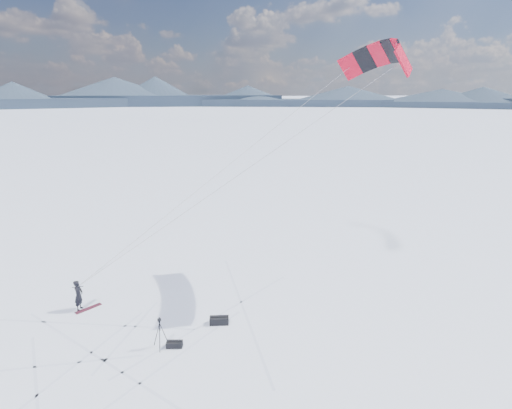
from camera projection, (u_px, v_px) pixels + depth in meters
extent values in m
plane|color=white|center=(130.00, 340.00, 19.40)|extent=(1800.00, 1800.00, 0.00)
cube|color=#1F2B3D|center=(435.00, 103.00, 300.46)|extent=(147.80, 124.57, 5.51)
cone|color=#1F2B3D|center=(435.00, 99.00, 299.75)|extent=(89.40, 89.40, 8.00)
cube|color=#1F2B3D|center=(294.00, 102.00, 326.00)|extent=(156.56, 89.15, 5.51)
cone|color=#1F2B3D|center=(295.00, 98.00, 325.29)|extent=(80.64, 80.64, 8.00)
cube|color=#1F2B3D|center=(162.00, 102.00, 321.45)|extent=(150.00, 45.00, 5.51)
cone|color=#1F2B3D|center=(162.00, 98.00, 320.74)|extent=(64.00, 64.00, 8.00)
cube|color=#1F2B3D|center=(12.00, 103.00, 287.26)|extent=(156.56, 89.15, 5.51)
cone|color=#1F2B3D|center=(11.00, 99.00, 286.55)|extent=(80.64, 80.64, 8.00)
cube|color=silver|center=(42.00, 372.00, 17.14)|extent=(3.52, 7.29, 0.01)
cube|color=silver|center=(95.00, 336.00, 19.65)|extent=(6.45, 7.79, 0.01)
cube|color=silver|center=(136.00, 308.00, 22.16)|extent=(11.66, 3.07, 0.01)
cube|color=silver|center=(171.00, 373.00, 17.10)|extent=(1.27, 5.91, 0.01)
cube|color=silver|center=(208.00, 337.00, 19.61)|extent=(6.52, 4.83, 0.01)
cube|color=silver|center=(237.00, 309.00, 22.12)|extent=(8.85, 4.87, 0.01)
cube|color=silver|center=(66.00, 368.00, 17.41)|extent=(5.61, 2.36, 0.01)
imported|color=black|center=(80.00, 309.00, 22.06)|extent=(0.51, 0.66, 1.61)
cube|color=maroon|center=(88.00, 308.00, 22.13)|extent=(1.26, 1.04, 0.04)
cylinder|color=black|center=(164.00, 334.00, 18.75)|extent=(0.39, 0.18, 1.21)
cylinder|color=black|center=(157.00, 334.00, 18.73)|extent=(0.34, 0.27, 1.21)
cylinder|color=black|center=(160.00, 338.00, 18.47)|extent=(0.08, 0.41, 1.21)
cylinder|color=black|center=(160.00, 327.00, 18.54)|extent=(0.04, 0.04, 0.37)
cube|color=black|center=(159.00, 322.00, 18.48)|extent=(0.10, 0.10, 0.05)
cube|color=black|center=(159.00, 320.00, 18.46)|extent=(0.16, 0.14, 0.10)
cylinder|color=black|center=(159.00, 319.00, 18.55)|extent=(0.07, 0.10, 0.07)
cube|color=black|center=(219.00, 320.00, 20.68)|extent=(0.97, 0.56, 0.34)
cylinder|color=black|center=(219.00, 317.00, 20.63)|extent=(0.87, 0.22, 0.09)
cube|color=black|center=(174.00, 344.00, 18.81)|extent=(0.76, 0.47, 0.26)
cylinder|color=black|center=(174.00, 341.00, 18.77)|extent=(0.67, 0.21, 0.08)
cube|color=red|center=(403.00, 60.00, 19.92)|extent=(1.42, 0.83, 1.59)
cube|color=black|center=(404.00, 54.00, 20.69)|extent=(1.25, 0.97, 1.47)
cube|color=red|center=(400.00, 51.00, 21.60)|extent=(1.05, 1.04, 1.34)
cube|color=black|center=(391.00, 51.00, 22.58)|extent=(0.91, 1.05, 1.19)
cube|color=red|center=(379.00, 54.00, 23.54)|extent=(1.12, 1.03, 1.34)
cube|color=black|center=(365.00, 60.00, 24.42)|extent=(1.31, 0.95, 1.47)
cube|color=red|center=(350.00, 67.00, 25.14)|extent=(1.47, 0.79, 1.59)
cylinder|color=gray|center=(233.00, 179.00, 20.83)|extent=(15.87, 2.22, 11.04)
cylinder|color=gray|center=(224.00, 169.00, 23.44)|extent=(15.67, 3.38, 11.04)
cylinder|color=black|center=(78.00, 287.00, 21.73)|extent=(0.55, 0.05, 0.03)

